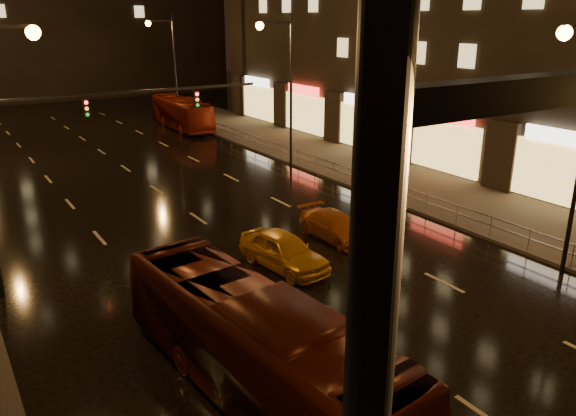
{
  "coord_description": "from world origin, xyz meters",
  "views": [
    {
      "loc": [
        -10.78,
        -9.29,
        9.76
      ],
      "look_at": [
        0.8,
        8.69,
        2.5
      ],
      "focal_mm": 35.0,
      "sensor_mm": 36.0,
      "label": 1
    }
  ],
  "objects_px": {
    "bus_curb": "(181,113)",
    "taxi_near": "(284,251)",
    "bus_red": "(257,346)",
    "taxi_far": "(335,226)"
  },
  "relations": [
    {
      "from": "bus_curb",
      "to": "taxi_far",
      "type": "xyz_separation_m",
      "value": [
        -4.75,
        -29.64,
        -0.82
      ]
    },
    {
      "from": "bus_curb",
      "to": "taxi_near",
      "type": "distance_m",
      "value": 32.23
    },
    {
      "from": "bus_red",
      "to": "taxi_near",
      "type": "distance_m",
      "value": 8.28
    },
    {
      "from": "bus_curb",
      "to": "taxi_far",
      "type": "bearing_deg",
      "value": -96.9
    },
    {
      "from": "bus_red",
      "to": "bus_curb",
      "type": "xyz_separation_m",
      "value": [
        13.5,
        37.64,
        -0.08
      ]
    },
    {
      "from": "bus_red",
      "to": "taxi_far",
      "type": "xyz_separation_m",
      "value": [
        8.74,
        8.0,
        -0.9
      ]
    },
    {
      "from": "bus_curb",
      "to": "taxi_near",
      "type": "height_order",
      "value": "bus_curb"
    },
    {
      "from": "bus_red",
      "to": "taxi_far",
      "type": "bearing_deg",
      "value": 37.23
    },
    {
      "from": "taxi_far",
      "to": "taxi_near",
      "type": "bearing_deg",
      "value": -159.84
    },
    {
      "from": "taxi_near",
      "to": "taxi_far",
      "type": "xyz_separation_m",
      "value": [
        3.75,
        1.44,
        -0.14
      ]
    }
  ]
}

